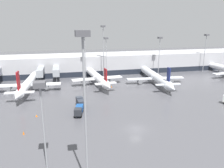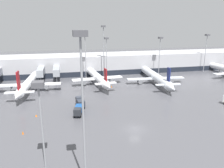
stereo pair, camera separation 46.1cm
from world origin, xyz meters
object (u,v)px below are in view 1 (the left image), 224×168
(service_truck_2, at_px, (80,102))
(apron_light_mast_2, at_px, (85,45))
(traffic_cone_0, at_px, (36,116))
(apron_light_mast_5, at_px, (206,42))
(traffic_cone_1, at_px, (23,133))
(apron_light_mast_3, at_px, (103,38))
(apron_light_mast_6, at_px, (160,45))
(service_truck_1, at_px, (79,110))
(apron_light_mast_1, at_px, (106,46))
(traffic_cone_3, at_px, (112,86))
(parked_jet_4, at_px, (97,77))
(parked_jet_1, at_px, (28,84))
(parked_jet_0, at_px, (155,77))
(apron_light_mast_4, at_px, (84,72))
(apron_light_mast_0, at_px, (41,100))

(service_truck_2, relative_size, apron_light_mast_2, 0.24)
(traffic_cone_0, distance_m, apron_light_mast_5, 87.08)
(traffic_cone_1, height_order, apron_light_mast_3, apron_light_mast_3)
(apron_light_mast_5, xyz_separation_m, apron_light_mast_6, (-25.32, -2.02, -0.60))
(service_truck_1, relative_size, apron_light_mast_1, 0.33)
(apron_light_mast_1, bearing_deg, apron_light_mast_2, -170.65)
(traffic_cone_3, bearing_deg, parked_jet_4, 131.74)
(service_truck_2, bearing_deg, parked_jet_1, 32.58)
(service_truck_2, xyz_separation_m, apron_light_mast_5, (64.72, 34.82, 13.02))
(parked_jet_4, distance_m, apron_light_mast_1, 16.76)
(parked_jet_0, height_order, service_truck_2, parked_jet_0)
(apron_light_mast_6, bearing_deg, apron_light_mast_4, -122.42)
(traffic_cone_0, bearing_deg, apron_light_mast_0, -80.46)
(traffic_cone_1, relative_size, apron_light_mast_0, 0.05)
(parked_jet_1, xyz_separation_m, apron_light_mast_3, (30.22, 14.66, 14.47))
(traffic_cone_1, bearing_deg, parked_jet_0, 35.95)
(apron_light_mast_0, xyz_separation_m, apron_light_mast_3, (21.58, 60.71, 5.23))
(parked_jet_4, bearing_deg, traffic_cone_3, -143.95)
(parked_jet_4, bearing_deg, traffic_cone_1, 142.63)
(service_truck_2, bearing_deg, apron_light_mast_1, -31.43)
(parked_jet_1, relative_size, traffic_cone_3, 46.37)
(service_truck_1, bearing_deg, traffic_cone_3, 161.16)
(traffic_cone_3, bearing_deg, apron_light_mast_1, 85.37)
(parked_jet_1, bearing_deg, traffic_cone_1, -170.49)
(parked_jet_1, bearing_deg, apron_light_mast_0, -165.10)
(traffic_cone_1, height_order, apron_light_mast_5, apron_light_mast_5)
(apron_light_mast_4, height_order, apron_light_mast_5, apron_light_mast_4)
(service_truck_1, height_order, apron_light_mast_3, apron_light_mast_3)
(traffic_cone_0, height_order, apron_light_mast_2, apron_light_mast_2)
(apron_light_mast_1, bearing_deg, traffic_cone_0, -124.80)
(traffic_cone_1, xyz_separation_m, apron_light_mast_5, (78.42, 48.24, 14.22))
(parked_jet_1, bearing_deg, traffic_cone_3, -88.52)
(service_truck_1, xyz_separation_m, apron_light_mast_2, (6.28, 38.12, 13.45))
(apron_light_mast_4, relative_size, apron_light_mast_6, 1.29)
(service_truck_1, distance_m, apron_light_mast_2, 40.91)
(apron_light_mast_5, bearing_deg, parked_jet_1, -169.32)
(service_truck_1, xyz_separation_m, apron_light_mast_0, (-7.13, -21.10, 10.75))
(traffic_cone_0, relative_size, apron_light_mast_6, 0.03)
(service_truck_1, relative_size, traffic_cone_1, 7.56)
(service_truck_2, relative_size, traffic_cone_3, 6.29)
(parked_jet_4, relative_size, service_truck_1, 5.70)
(traffic_cone_1, bearing_deg, apron_light_mast_5, 31.60)
(apron_light_mast_2, xyz_separation_m, apron_light_mast_6, (34.05, 0.17, -0.87))
(apron_light_mast_1, relative_size, apron_light_mast_4, 0.78)
(traffic_cone_0, distance_m, apron_light_mast_3, 48.97)
(service_truck_2, height_order, apron_light_mast_1, apron_light_mast_1)
(apron_light_mast_0, bearing_deg, service_truck_1, 71.32)
(apron_light_mast_1, height_order, apron_light_mast_6, apron_light_mast_1)
(apron_light_mast_0, bearing_deg, service_truck_2, 73.11)
(apron_light_mast_1, bearing_deg, apron_light_mast_0, -110.59)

